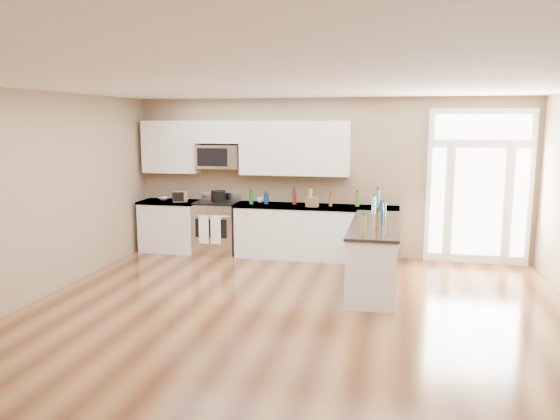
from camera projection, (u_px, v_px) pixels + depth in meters
name	position (u px, v px, depth m)	size (l,w,h in m)	color
ground	(280.00, 339.00, 6.05)	(8.00, 8.00, 0.00)	#4E2915
room_shell	(280.00, 186.00, 5.77)	(8.00, 8.00, 8.00)	#8D7559
back_cabinet_left	(171.00, 227.00, 10.13)	(1.10, 0.66, 0.94)	silver
back_cabinet_right	(316.00, 234.00, 9.57)	(2.85, 0.66, 0.94)	silver
peninsula_cabinet	(374.00, 257.00, 7.94)	(0.69, 2.32, 0.94)	silver
upper_cabinet_left	(171.00, 147.00, 10.04)	(1.04, 0.33, 0.95)	silver
upper_cabinet_right	(294.00, 148.00, 9.55)	(1.94, 0.33, 0.95)	silver
upper_cabinet_short	(219.00, 132.00, 9.80)	(0.82, 0.33, 0.40)	silver
microwave	(219.00, 157.00, 9.83)	(0.78, 0.41, 0.42)	silver
entry_door	(479.00, 187.00, 9.12)	(1.70, 0.10, 2.60)	white
kitchen_range	(217.00, 227.00, 9.94)	(0.76, 0.68, 1.08)	silver
stockpot	(218.00, 195.00, 9.94)	(0.27, 0.27, 0.20)	black
toaster_oven	(180.00, 196.00, 9.88)	(0.26, 0.21, 0.22)	silver
cardboard_box	(312.00, 202.00, 9.35)	(0.20, 0.14, 0.16)	brown
bowl_left	(164.00, 199.00, 10.16)	(0.20, 0.20, 0.05)	white
bowl_peninsula	(381.00, 216.00, 8.33)	(0.17, 0.17, 0.05)	white
cup_counter	(260.00, 200.00, 9.82)	(0.12, 0.12, 0.10)	white
counter_bottles	(340.00, 204.00, 8.80)	(2.40, 2.43, 0.32)	#19591E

